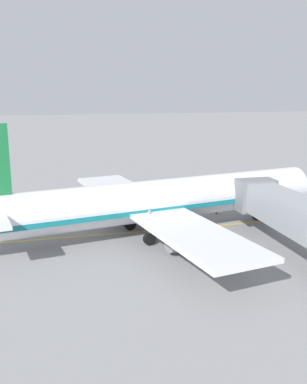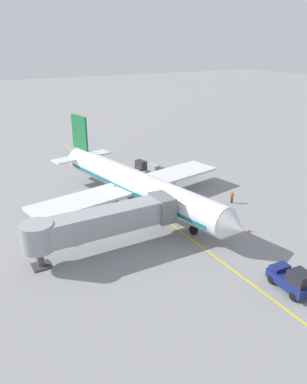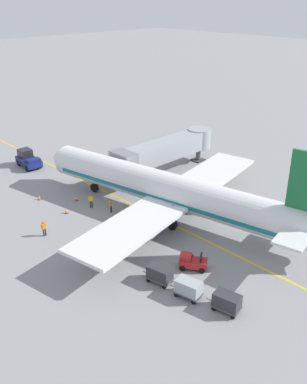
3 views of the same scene
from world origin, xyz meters
The scene contains 14 objects.
ground_plane centered at (0.00, 0.00, 0.00)m, with size 400.00×400.00×0.00m, color gray.
gate_lead_in_line centered at (0.00, 0.00, 0.00)m, with size 0.24×80.00×0.01m, color gold.
parked_airliner centered at (1.15, -2.16, 3.19)m, with size 30.45×37.19×10.63m.
jet_bridge centered at (9.89, 7.14, 3.46)m, with size 17.25×3.50×4.98m.
baggage_tug_lead centered at (-4.65, -10.40, 0.71)m, with size 2.38×2.75×1.62m.
baggage_cart_front centered at (-8.21, -9.79, 0.95)m, with size 1.70×2.98×1.58m.
baggage_cart_second_in_train centered at (-7.92, -12.81, 0.95)m, with size 1.70×2.98×1.58m.
baggage_cart_third_in_train centered at (-7.04, -16.07, 0.95)m, with size 1.70×2.98×1.58m.
ground_crew_wing_walker centered at (-3.91, 5.88, 0.95)m, with size 0.63×0.50×1.69m.
ground_crew_loader centered at (-2.98, 3.35, 0.95)m, with size 0.63×0.52×1.69m.
ground_crew_marshaller centered at (-11.24, 4.05, 0.95)m, with size 0.73×0.30×1.69m.
safety_cone_nose_left centered at (-6.84, 6.66, 0.29)m, with size 0.36×0.36×0.59m.
safety_cone_nose_right centered at (-4.17, 8.59, 0.29)m, with size 0.36×0.36×0.59m.
safety_cone_wing_tip centered at (-7.23, 11.96, 0.29)m, with size 0.36×0.36×0.59m.
Camera 1 is at (38.48, -11.88, 13.15)m, focal length 40.89 mm.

